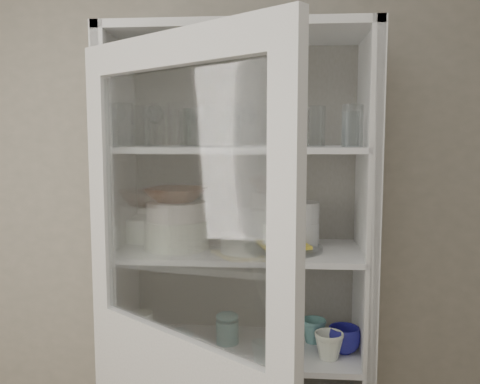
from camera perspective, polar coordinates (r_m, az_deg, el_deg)
The scene contains 32 objects.
wall_back at distance 2.26m, azimuth -4.58°, elevation -3.92°, with size 3.60×0.02×2.60m, color gray.
pantry_cabinet at distance 2.17m, azimuth 0.15°, elevation -14.16°, with size 1.00×0.45×2.10m.
tumbler_0 at distance 1.89m, azimuth -13.00°, elevation 7.33°, with size 0.08×0.08×0.16m, color silver.
tumbler_1 at distance 1.87m, azimuth -3.36°, elevation 7.44°, with size 0.08×0.08×0.15m, color silver.
tumbler_2 at distance 1.84m, azimuth -3.62°, elevation 7.03°, with size 0.06×0.06×0.13m, color silver.
tumbler_3 at distance 1.85m, azimuth -0.82°, elevation 7.23°, with size 0.07×0.07×0.14m, color silver.
tumbler_4 at distance 1.83m, azimuth -1.20°, elevation 7.44°, with size 0.08×0.08×0.15m, color silver.
tumbler_5 at distance 1.87m, azimuth 12.28°, elevation 6.89°, with size 0.06×0.06×0.13m, color silver.
tumbler_6 at distance 1.84m, azimuth 12.52°, elevation 7.26°, with size 0.07×0.07×0.15m, color silver.
tumbler_7 at distance 2.04m, azimuth -11.04°, elevation 7.28°, with size 0.08×0.08×0.16m, color silver.
tumbler_8 at distance 2.00m, azimuth -5.76°, elevation 7.20°, with size 0.07×0.07×0.14m, color silver.
tumbler_9 at distance 1.97m, azimuth -5.19°, elevation 7.26°, with size 0.07×0.07×0.15m, color silver.
tumbler_10 at distance 1.98m, azimuth 3.94°, elevation 7.28°, with size 0.07×0.07×0.15m, color silver.
tumbler_11 at distance 1.96m, azimuth 8.44°, elevation 7.31°, with size 0.08×0.08×0.15m, color silver.
goblet_0 at distance 2.10m, azimuth -9.52°, elevation 7.65°, with size 0.08×0.08×0.18m, color silver, non-canonical shape.
goblet_1 at distance 2.08m, azimuth -4.47°, elevation 7.38°, with size 0.07×0.07×0.16m, color silver, non-canonical shape.
goblet_2 at distance 2.08m, azimuth 0.83°, elevation 7.62°, with size 0.08×0.08×0.17m, color silver, non-canonical shape.
goblet_3 at distance 2.03m, azimuth 5.73°, elevation 7.66°, with size 0.08×0.08×0.18m, color silver, non-canonical shape.
plate_stack_front at distance 2.01m, azimuth -7.09°, elevation -4.71°, with size 0.25×0.25×0.11m, color white.
plate_stack_back at distance 2.19m, azimuth -10.13°, elevation -4.05°, with size 0.22×0.22×0.10m, color white.
cream_bowl at distance 2.00m, azimuth -7.13°, elevation -2.12°, with size 0.23×0.23×0.07m, color white.
terracotta_bowl at distance 1.99m, azimuth -7.15°, elevation -0.30°, with size 0.23×0.23×0.06m, color brown.
glass_platter at distance 1.98m, azimuth 4.89°, elevation -6.30°, with size 0.30×0.30×0.02m, color silver.
yellow_trivet at distance 1.97m, azimuth 4.90°, elevation -5.89°, with size 0.17×0.17×0.01m, color yellow.
white_ramekin at distance 1.97m, azimuth 4.91°, elevation -4.74°, with size 0.16×0.16×0.07m, color white.
grey_bowl_stack at distance 2.03m, azimuth 6.95°, elevation -3.65°, with size 0.14×0.14×0.18m, color silver.
mug_blue at distance 2.10m, azimuth 11.59°, elevation -15.93°, with size 0.13×0.13×0.10m, color navy.
mug_teal at distance 2.17m, azimuth 8.24°, elevation -15.16°, with size 0.10×0.10×0.10m, color #2A746D.
mug_white at distance 2.03m, azimuth 9.95°, elevation -16.64°, with size 0.11×0.11×0.10m, color white.
teal_jar at distance 2.14m, azimuth -1.42°, elevation -15.20°, with size 0.09×0.09×0.11m.
measuring_cups at distance 2.10m, azimuth -8.25°, elevation -16.81°, with size 0.09×0.09×0.04m, color #AFAFAF.
white_canister at distance 2.20m, azimuth -11.04°, elevation -14.60°, with size 0.10×0.10×0.12m, color white.
Camera 1 is at (0.37, -0.69, 1.70)m, focal length 38.00 mm.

